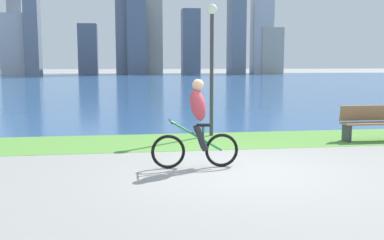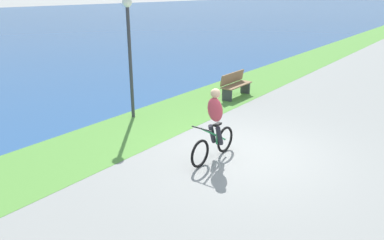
% 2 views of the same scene
% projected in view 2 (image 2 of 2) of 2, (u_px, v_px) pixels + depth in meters
% --- Properties ---
extents(ground_plane, '(300.00, 300.00, 0.00)m').
position_uv_depth(ground_plane, '(243.00, 153.00, 8.92)').
color(ground_plane, gray).
extents(grass_strip_bayside, '(120.00, 2.52, 0.01)m').
position_uv_depth(grass_strip_bayside, '(146.00, 125.00, 10.79)').
color(grass_strip_bayside, '#59933D').
rests_on(grass_strip_bayside, ground).
extents(cyclist_lead, '(1.67, 0.52, 1.69)m').
position_uv_depth(cyclist_lead, '(214.00, 125.00, 8.37)').
color(cyclist_lead, black).
rests_on(cyclist_lead, ground).
extents(bench_near_path, '(1.50, 0.47, 0.90)m').
position_uv_depth(bench_near_path, '(235.00, 85.00, 13.48)').
color(bench_near_path, olive).
rests_on(bench_near_path, ground).
extents(lamppost_tall, '(0.28, 0.28, 3.54)m').
position_uv_depth(lamppost_tall, '(129.00, 40.00, 10.69)').
color(lamppost_tall, '#38383D').
rests_on(lamppost_tall, ground).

